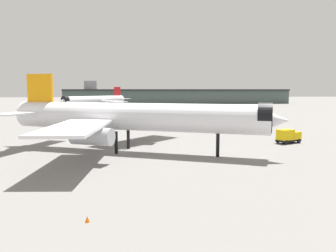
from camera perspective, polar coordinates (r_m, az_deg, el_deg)
name	(u,v)px	position (r m, az deg, el deg)	size (l,w,h in m)	color
ground	(124,151)	(64.31, -7.42, -4.14)	(900.00, 900.00, 0.00)	slate
airliner_near_gate	(132,117)	(62.09, -6.09, 1.48)	(51.84, 46.47, 14.59)	white
airliner_far_taxiway	(95,100)	(185.77, -12.18, 4.28)	(35.90, 38.48, 12.93)	silver
terminal_building	(175,96)	(276.60, 1.23, 5.07)	(180.16, 37.63, 18.22)	#475651
service_truck_front	(288,136)	(76.76, 19.69, -1.57)	(5.96, 4.31, 3.00)	black
baggage_tug_wing	(207,129)	(91.62, 6.54, -0.43)	(3.41, 3.41, 1.85)	black
traffic_cone_near_nose	(87,219)	(31.17, -13.49, -15.08)	(0.44, 0.44, 0.55)	#F2600C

